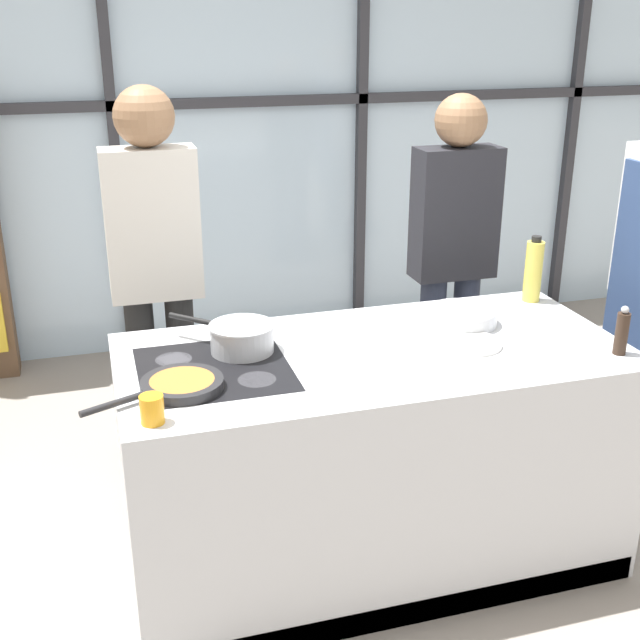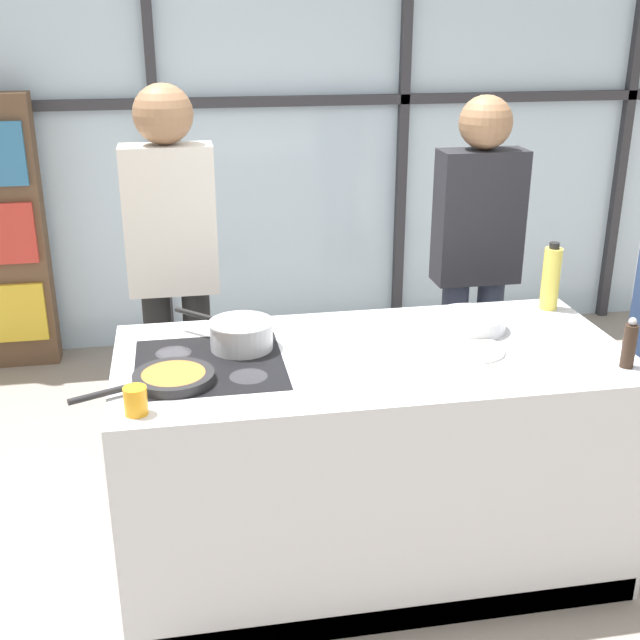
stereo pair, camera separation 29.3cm
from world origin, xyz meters
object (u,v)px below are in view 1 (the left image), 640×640
(saucepan, at_px, (241,337))
(juice_glass_near, at_px, (152,409))
(pepper_grinder, at_px, (622,332))
(frying_pan, at_px, (180,384))
(white_plate, at_px, (470,343))
(spectator_center_left, at_px, (453,248))
(mixing_bowl, at_px, (463,316))
(oil_bottle, at_px, (533,271))
(spectator_far_left, at_px, (155,262))

(saucepan, relative_size, juice_glass_near, 3.98)
(saucepan, height_order, pepper_grinder, pepper_grinder)
(saucepan, bearing_deg, pepper_grinder, -17.38)
(frying_pan, height_order, white_plate, frying_pan)
(spectator_center_left, distance_m, mixing_bowl, 0.74)
(saucepan, bearing_deg, oil_bottle, 8.45)
(spectator_center_left, bearing_deg, frying_pan, 33.98)
(spectator_far_left, relative_size, oil_bottle, 6.26)
(saucepan, distance_m, pepper_grinder, 1.37)
(juice_glass_near, bearing_deg, spectator_far_left, 83.67)
(spectator_far_left, xyz_separation_m, juice_glass_near, (-0.13, -1.17, -0.11))
(frying_pan, distance_m, mixing_bowl, 1.18)
(pepper_grinder, height_order, juice_glass_near, pepper_grinder)
(spectator_center_left, xyz_separation_m, saucepan, (-1.17, -0.70, -0.05))
(mixing_bowl, relative_size, oil_bottle, 0.95)
(spectator_center_left, height_order, frying_pan, spectator_center_left)
(saucepan, bearing_deg, frying_pan, -135.04)
(spectator_center_left, distance_m, saucepan, 1.36)
(frying_pan, bearing_deg, pepper_grinder, -5.61)
(spectator_center_left, relative_size, juice_glass_near, 19.06)
(spectator_center_left, bearing_deg, oil_bottle, 104.21)
(saucepan, bearing_deg, mixing_bowl, 1.50)
(oil_bottle, bearing_deg, saucepan, -171.55)
(spectator_far_left, distance_m, spectator_center_left, 1.40)
(spectator_far_left, height_order, oil_bottle, spectator_far_left)
(spectator_far_left, distance_m, white_plate, 1.39)
(mixing_bowl, height_order, pepper_grinder, pepper_grinder)
(spectator_far_left, bearing_deg, frying_pan, 88.66)
(saucepan, relative_size, pepper_grinder, 1.94)
(spectator_far_left, xyz_separation_m, spectator_center_left, (1.40, 0.00, -0.05))
(spectator_far_left, height_order, white_plate, spectator_far_left)
(oil_bottle, bearing_deg, frying_pan, -163.90)
(mixing_bowl, bearing_deg, pepper_grinder, -46.28)
(saucepan, relative_size, white_plate, 1.52)
(saucepan, distance_m, oil_bottle, 1.31)
(spectator_far_left, height_order, mixing_bowl, spectator_far_left)
(pepper_grinder, relative_size, juice_glass_near, 2.05)
(white_plate, bearing_deg, spectator_far_left, 140.07)
(mixing_bowl, distance_m, oil_bottle, 0.45)
(saucepan, height_order, white_plate, saucepan)
(frying_pan, distance_m, oil_bottle, 1.62)
(spectator_far_left, relative_size, mixing_bowl, 6.58)
(white_plate, xyz_separation_m, oil_bottle, (0.47, 0.38, 0.13))
(frying_pan, height_order, juice_glass_near, juice_glass_near)
(pepper_grinder, distance_m, juice_glass_near, 1.67)
(frying_pan, relative_size, pepper_grinder, 2.53)
(frying_pan, xyz_separation_m, pepper_grinder, (1.56, -0.15, 0.07))
(frying_pan, height_order, saucepan, saucepan)
(frying_pan, distance_m, white_plate, 1.08)
(spectator_far_left, height_order, pepper_grinder, spectator_far_left)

